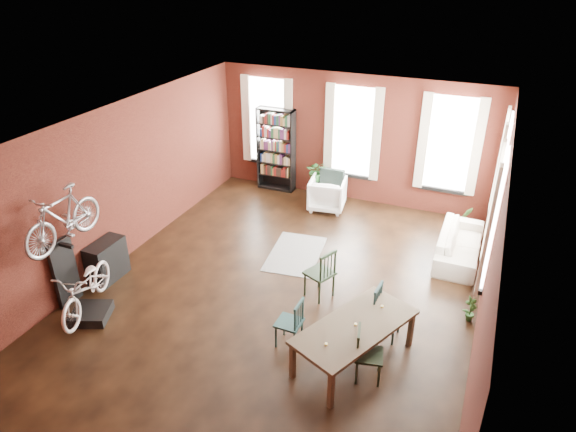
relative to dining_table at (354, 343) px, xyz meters
The scene contains 19 objects.
room 3.00m from the dining_table, 129.80° to the left, with size 9.00×9.04×3.22m.
dining_table is the anchor object (origin of this frame).
dining_chair_a 1.08m from the dining_table, behind, with size 0.40×0.40×0.86m, color #1C3E3E.
dining_chair_b 1.78m from the dining_table, 127.50° to the left, with size 0.46×0.46×1.00m, color black.
dining_chair_c 0.41m from the dining_table, 40.84° to the right, with size 0.41×0.41×0.88m, color black.
dining_chair_d 0.86m from the dining_table, 67.41° to the left, with size 0.43×0.43×0.93m, color #193538.
bookshelf 6.75m from the dining_table, 124.41° to the left, with size 1.00×0.32×2.20m, color black.
white_armchair 5.36m from the dining_table, 113.52° to the left, with size 0.85×0.80×0.88m, color white.
cream_sofa 4.01m from the dining_table, 73.23° to the left, with size 2.08×0.61×0.81m, color beige.
striped_rug 3.32m from the dining_table, 128.18° to the left, with size 1.04×1.66×0.01m, color black.
bike_trainer 4.60m from the dining_table, behind, with size 0.61×0.61×0.18m, color black.
bike_wall_rack 5.23m from the dining_table, behind, with size 0.16×0.60×1.30m, color black.
console_table 5.08m from the dining_table, behind, with size 0.40×0.80×0.80m, color black.
plant_stand 5.84m from the dining_table, 115.89° to the left, with size 0.26×0.26×0.52m, color black.
plant_by_sofa 5.29m from the dining_table, 77.68° to the left, with size 0.31×0.57×0.25m, color #335D25.
plant_small 2.35m from the dining_table, 47.61° to the left, with size 0.25×0.48×0.17m, color #285723.
bicycle_floor 4.65m from the dining_table, behind, with size 0.60×0.90×1.72m, color silver.
bicycle_hung 5.29m from the dining_table, behind, with size 0.47×1.00×1.66m, color #A5A8AD.
plant_on_stand 5.88m from the dining_table, 115.99° to the left, with size 0.49×0.54×0.42m, color #235722.
Camera 1 is at (3.24, -7.28, 5.75)m, focal length 32.00 mm.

